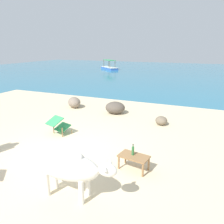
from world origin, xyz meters
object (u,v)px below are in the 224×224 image
at_px(low_bench_table, 134,158).
at_px(cow, 68,167).
at_px(deck_chair_far, 59,125).
at_px(boat_blue, 109,67).
at_px(bottle, 133,151).

bearing_deg(low_bench_table, cow, -112.18).
bearing_deg(deck_chair_far, boat_blue, 37.51).
xyz_separation_m(low_bench_table, boat_blue, (-11.08, 23.48, -0.08)).
height_order(low_bench_table, deck_chair_far, deck_chair_far).
bearing_deg(bottle, cow, -119.63).
bearing_deg(deck_chair_far, cow, -121.99).
bearing_deg(deck_chair_far, low_bench_table, -92.00).
distance_m(bottle, boat_blue, 25.92).
distance_m(low_bench_table, boat_blue, 25.96).
relative_size(low_bench_table, deck_chair_far, 0.92).
distance_m(bottle, deck_chair_far, 3.33).
xyz_separation_m(low_bench_table, bottle, (-0.04, 0.03, 0.18)).
bearing_deg(deck_chair_far, bottle, -91.68).
distance_m(deck_chair_far, boat_blue, 23.68).
distance_m(cow, boat_blue, 26.99).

